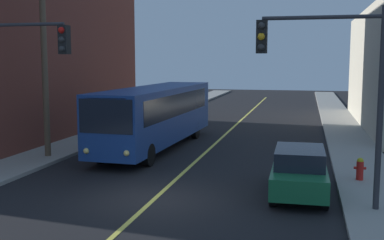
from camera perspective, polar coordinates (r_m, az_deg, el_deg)
ground_plane at (r=16.21m, az=-4.48°, el=-9.36°), size 120.00×120.00×0.00m
sidewalk_left at (r=27.93m, az=-12.37°, el=-2.34°), size 2.50×90.00×0.15m
sidewalk_right at (r=25.30m, az=18.77°, el=-3.53°), size 2.50×90.00×0.15m
lane_stripe_center at (r=30.51m, az=4.21°, el=-1.53°), size 0.16×60.00×0.01m
city_bus at (r=25.05m, az=-4.22°, el=0.76°), size 3.05×12.23×3.20m
parked_car_green at (r=16.84m, az=12.65°, el=-5.91°), size 1.86×4.42×1.62m
utility_pole_near at (r=23.11m, az=-17.29°, el=10.61°), size 2.40×0.28×10.91m
traffic_signal_left_corner at (r=18.49m, az=-20.26°, el=5.80°), size 3.75×0.48×6.00m
traffic_signal_right_corner at (r=14.88m, az=15.81°, el=5.75°), size 3.75×0.48×6.00m
fire_hydrant at (r=19.00m, az=19.36°, el=-5.46°), size 0.44×0.26×0.84m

